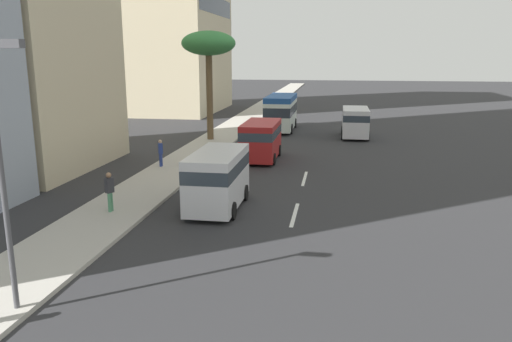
% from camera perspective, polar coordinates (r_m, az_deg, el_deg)
% --- Properties ---
extents(ground_plane, '(198.00, 198.00, 0.00)m').
position_cam_1_polar(ground_plane, '(35.59, 6.47, 2.49)').
color(ground_plane, '#2D2D30').
extents(sidewalk_right, '(162.00, 3.16, 0.15)m').
position_cam_1_polar(sidewalk_right, '(36.69, -5.37, 2.95)').
color(sidewalk_right, '#B2ADA3').
rests_on(sidewalk_right, ground_plane).
extents(lane_stripe_mid, '(3.20, 0.16, 0.01)m').
position_cam_1_polar(lane_stripe_mid, '(20.98, 4.41, -4.96)').
color(lane_stripe_mid, silver).
rests_on(lane_stripe_mid, ground_plane).
extents(lane_stripe_far, '(3.20, 0.16, 0.01)m').
position_cam_1_polar(lane_stripe_far, '(27.06, 5.55, -0.85)').
color(lane_stripe_far, silver).
rests_on(lane_stripe_far, ground_plane).
extents(minibus_lead, '(6.61, 2.39, 3.05)m').
position_cam_1_polar(minibus_lead, '(44.13, 2.86, 6.79)').
color(minibus_lead, silver).
rests_on(minibus_lead, ground_plane).
extents(van_second, '(4.61, 2.06, 2.48)m').
position_cam_1_polar(van_second, '(21.49, -4.38, -0.61)').
color(van_second, silver).
rests_on(van_second, ground_plane).
extents(van_third, '(4.65, 2.14, 2.34)m').
position_cam_1_polar(van_third, '(41.08, 11.22, 5.62)').
color(van_third, silver).
rests_on(van_third, ground_plane).
extents(van_fourth, '(4.74, 2.18, 2.39)m').
position_cam_1_polar(van_fourth, '(31.54, 0.57, 3.73)').
color(van_fourth, '#A51E1E').
rests_on(van_fourth, ground_plane).
extents(pedestrian_near_lamp, '(0.39, 0.35, 1.57)m').
position_cam_1_polar(pedestrian_near_lamp, '(29.56, -10.80, 2.15)').
color(pedestrian_near_lamp, navy).
rests_on(pedestrian_near_lamp, sidewalk_right).
extents(pedestrian_by_tree, '(0.39, 0.35, 1.66)m').
position_cam_1_polar(pedestrian_by_tree, '(21.49, -16.30, -2.10)').
color(pedestrian_by_tree, '#4C8C66').
rests_on(pedestrian_by_tree, sidewalk_right).
extents(palm_tree, '(4.01, 4.01, 8.08)m').
position_cam_1_polar(palm_tree, '(38.37, -5.41, 13.97)').
color(palm_tree, brown).
rests_on(palm_tree, sidewalk_right).
extents(street_lamp, '(0.24, 0.97, 6.73)m').
position_cam_1_polar(street_lamp, '(13.38, -26.84, 2.29)').
color(street_lamp, '#4C4C51').
rests_on(street_lamp, sidewalk_right).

